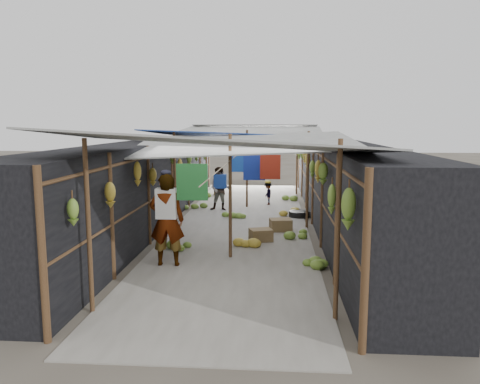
% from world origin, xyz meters
% --- Properties ---
extents(ground, '(80.00, 80.00, 0.00)m').
position_xyz_m(ground, '(0.00, 0.00, 0.00)').
color(ground, '#6B6356').
rests_on(ground, ground).
extents(aisle_slab, '(3.60, 16.00, 0.02)m').
position_xyz_m(aisle_slab, '(0.00, 6.50, 0.01)').
color(aisle_slab, '#9E998E').
rests_on(aisle_slab, ground).
extents(stall_left, '(1.40, 15.00, 2.30)m').
position_xyz_m(stall_left, '(-2.70, 6.50, 1.15)').
color(stall_left, black).
rests_on(stall_left, ground).
extents(stall_right, '(1.40, 15.00, 2.30)m').
position_xyz_m(stall_right, '(2.70, 6.50, 1.15)').
color(stall_right, black).
rests_on(stall_right, ground).
extents(crate_near, '(0.62, 0.53, 0.33)m').
position_xyz_m(crate_near, '(1.09, 5.53, 0.16)').
color(crate_near, olive).
rests_on(crate_near, ground).
extents(crate_mid, '(0.61, 0.55, 0.31)m').
position_xyz_m(crate_mid, '(0.60, 4.42, 0.15)').
color(crate_mid, olive).
rests_on(crate_mid, ground).
extents(crate_back, '(0.46, 0.40, 0.26)m').
position_xyz_m(crate_back, '(-1.25, 11.62, 0.13)').
color(crate_back, olive).
rests_on(crate_back, ground).
extents(black_basin, '(0.62, 0.62, 0.19)m').
position_xyz_m(black_basin, '(1.67, 7.43, 0.09)').
color(black_basin, black).
rests_on(black_basin, ground).
extents(vendor_elderly, '(0.71, 0.50, 1.85)m').
position_xyz_m(vendor_elderly, '(-1.19, 2.36, 0.93)').
color(vendor_elderly, silver).
rests_on(vendor_elderly, ground).
extents(shopper_blue, '(0.73, 0.59, 1.41)m').
position_xyz_m(shopper_blue, '(-0.83, 8.35, 0.71)').
color(shopper_blue, navy).
rests_on(shopper_blue, ground).
extents(vendor_seated, '(0.40, 0.57, 0.80)m').
position_xyz_m(vendor_seated, '(0.70, 9.48, 0.40)').
color(vendor_seated, '#4C4642').
rests_on(vendor_seated, ground).
extents(market_canopy, '(5.62, 15.20, 2.77)m').
position_xyz_m(market_canopy, '(0.03, 6.83, 2.40)').
color(market_canopy, brown).
rests_on(market_canopy, ground).
extents(hanging_bananas, '(3.95, 14.19, 0.83)m').
position_xyz_m(hanging_bananas, '(0.02, 6.04, 1.67)').
color(hanging_bananas, olive).
rests_on(hanging_bananas, ground).
extents(floor_bananas, '(3.93, 8.81, 0.35)m').
position_xyz_m(floor_bananas, '(-0.12, 6.72, 0.15)').
color(floor_bananas, olive).
rests_on(floor_bananas, ground).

